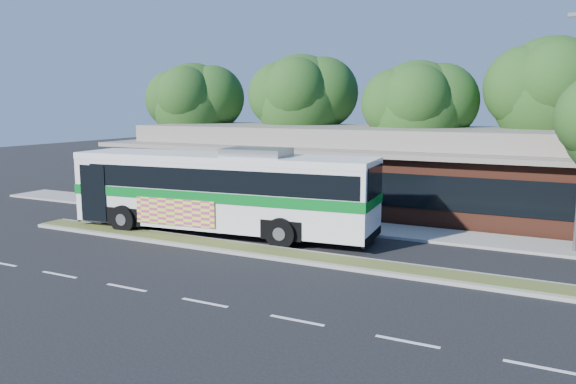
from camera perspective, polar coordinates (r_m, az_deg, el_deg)
name	(u,v)px	position (r m, az deg, el deg)	size (l,w,h in m)	color
ground	(284,261)	(20.94, -0.44, -7.00)	(120.00, 120.00, 0.00)	black
median_strip	(291,255)	(21.43, 0.30, -6.42)	(26.00, 1.10, 0.15)	#445524
sidewalk	(346,226)	(26.60, 5.93, -3.47)	(44.00, 2.60, 0.12)	gray
parking_lot	(115,191)	(39.42, -17.21, 0.14)	(14.00, 12.00, 0.01)	black
plaza_building	(389,168)	(32.43, 10.20, 2.37)	(33.20, 11.20, 4.45)	#55281A
tree_bg_a	(199,102)	(40.73, -8.98, 8.98)	(6.47, 5.80, 8.63)	black
tree_bg_b	(308,98)	(37.53, 2.04, 9.52)	(6.69, 6.00, 9.00)	black
tree_bg_c	(425,107)	(33.93, 13.72, 8.41)	(6.24, 5.60, 8.26)	black
tree_bg_d	(560,91)	(34.04, 25.94, 9.17)	(6.91, 6.20, 9.37)	black
transit_bus	(223,186)	(24.96, -6.64, 0.60)	(14.01, 4.28, 3.88)	silver
sedan	(187,193)	(32.68, -10.23, -0.06)	(2.05, 5.03, 1.46)	silver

